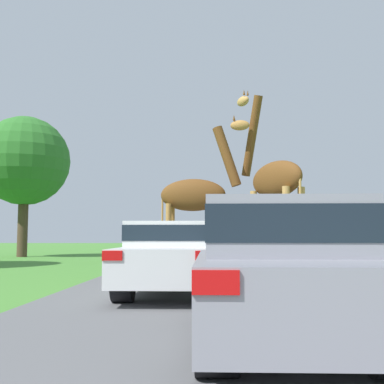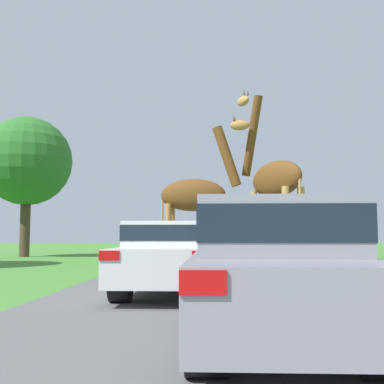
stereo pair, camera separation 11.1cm
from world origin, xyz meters
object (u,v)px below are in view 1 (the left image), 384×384
Objects in this scene: car_far_ahead at (187,243)px; car_rear_follower at (170,255)px; car_lead_maroon at (280,269)px; car_queue_left at (279,246)px; car_verge_right at (161,244)px; giraffe_companion at (273,185)px; tree_centre_back at (25,161)px; giraffe_near_road at (197,195)px; car_queue_right at (249,245)px.

car_rear_follower reaches higher than car_far_ahead.
car_far_ahead is (-2.15, 25.13, -0.09)m from car_lead_maroon.
car_queue_left is 10.51m from car_far_ahead.
car_rear_follower is (1.41, -12.46, -0.00)m from car_verge_right.
giraffe_companion is 1.23× the size of car_rear_follower.
car_far_ahead is (-4.38, 9.55, -0.04)m from car_queue_left.
car_far_ahead is 1.01× the size of car_rear_follower.
car_queue_left is 0.52× the size of tree_centre_back.
car_queue_left is at bearing 161.62° from giraffe_near_road.
giraffe_near_road is at bearing 97.15° from car_lead_maroon.
car_queue_right is (0.38, 12.69, -1.84)m from giraffe_companion.
giraffe_companion reaches higher than giraffe_near_road.
car_queue_left is 0.89× the size of car_far_ahead.
giraffe_near_road is at bearing -77.32° from car_verge_right.
car_lead_maroon is (1.09, -8.70, -1.53)m from giraffe_near_road.
giraffe_companion is 12.83m from car_queue_right.
giraffe_companion is at bearing -66.41° from car_verge_right.
car_far_ahead is at bearing -168.88° from giraffe_near_road.
car_verge_right reaches higher than car_queue_right.
tree_centre_back reaches higher than car_far_ahead.
car_verge_right is at bearing -140.19° from car_queue_right.
car_lead_maroon reaches higher than car_rear_follower.
giraffe_near_road is 0.84× the size of giraffe_companion.
car_far_ahead is 8.19m from car_verge_right.
car_verge_right is at bearing 164.87° from car_queue_left.
car_far_ahead is 1.01× the size of car_verge_right.
car_verge_right is at bearing 96.45° from car_rear_follower.
car_lead_maroon is 4.77m from car_rear_follower.
tree_centre_back is (-8.97, -3.89, 4.64)m from car_far_ahead.
car_queue_left is at bearing -80.46° from car_queue_right.
car_verge_right is (-4.34, -3.62, 0.08)m from car_queue_right.
giraffe_companion is at bearing -91.70° from car_queue_right.
tree_centre_back is (-10.03, 12.54, 3.02)m from giraffe_near_road.
giraffe_companion is 1.23× the size of car_verge_right.
car_rear_follower is 19.82m from tree_centre_back.
car_queue_right is at bearing 99.54° from car_queue_left.
giraffe_companion is (2.10, -0.80, 0.21)m from giraffe_near_road.
car_queue_left is 0.90× the size of car_rear_follower.
car_rear_follower is at bearing -108.84° from car_queue_left.
tree_centre_back is at bearing 157.01° from car_queue_left.
car_queue_right is 0.56× the size of tree_centre_back.
car_far_ahead is at bearing 127.98° from car_queue_right.
car_far_ahead is 10.82m from tree_centre_back.
giraffe_companion is at bearing 53.02° from car_rear_follower.
giraffe_companion is 1.37× the size of car_queue_left.
car_far_ahead is at bearing 84.40° from car_verge_right.
car_queue_right is 5.65m from car_verge_right.
car_queue_left is at bearing 81.85° from car_lead_maroon.
giraffe_near_road is 0.59× the size of tree_centre_back.
giraffe_near_road is at bearing -86.30° from car_far_ahead.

